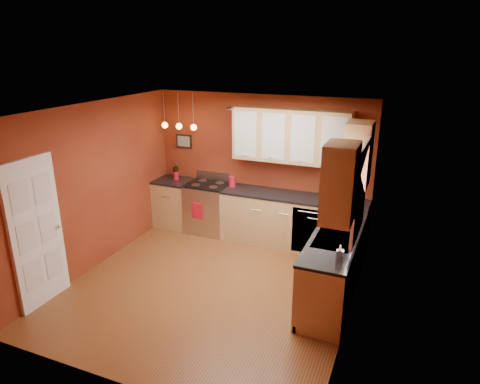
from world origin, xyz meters
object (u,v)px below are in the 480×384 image
at_px(red_canister, 232,181).
at_px(soap_pump, 340,253).
at_px(gas_range, 208,207).
at_px(coffee_maker, 333,193).
at_px(sink, 334,241).

relative_size(red_canister, soap_pump, 1.02).
distance_m(gas_range, coffee_maker, 2.38).
bearing_deg(soap_pump, red_canister, 137.85).
bearing_deg(gas_range, sink, -29.78).
relative_size(sink, soap_pump, 3.64).
bearing_deg(sink, coffee_maker, 101.35).
relative_size(coffee_maker, soap_pump, 1.26).
relative_size(gas_range, sink, 1.59).
relative_size(sink, coffee_maker, 2.89).
bearing_deg(soap_pump, sink, 106.77).
bearing_deg(sink, gas_range, 150.22).
bearing_deg(soap_pump, coffee_maker, 102.78).
height_order(gas_range, sink, sink).
distance_m(sink, coffee_maker, 1.62).
bearing_deg(coffee_maker, red_canister, 163.85).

